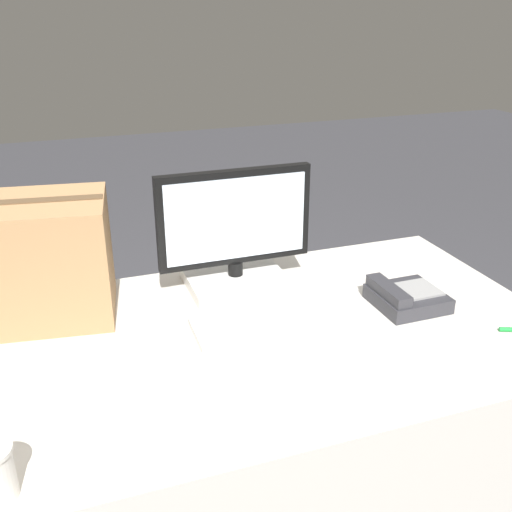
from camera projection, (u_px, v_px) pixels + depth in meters
The scene contains 5 objects.
office_desk at pixel (220, 450), 1.67m from camera, with size 1.80×0.90×0.71m.
monitor at pixel (235, 243), 1.75m from camera, with size 0.46×0.25×0.36m.
keyboard at pixel (279, 321), 1.59m from camera, with size 0.46×0.17×0.03m.
desk_phone at pixel (406, 297), 1.68m from camera, with size 0.19×0.18×0.07m.
cardboard_box at pixel (51, 258), 1.60m from camera, with size 0.34×0.33×0.33m.
Camera 1 is at (-0.35, -1.27, 1.52)m, focal length 42.00 mm.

